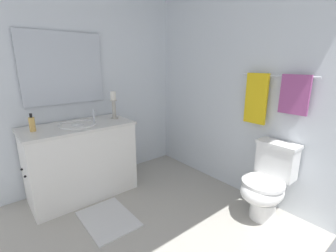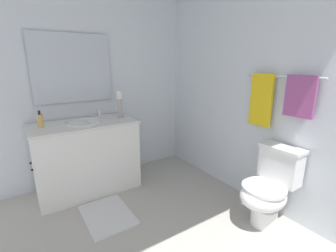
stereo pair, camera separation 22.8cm
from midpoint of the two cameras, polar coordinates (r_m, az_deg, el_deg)
The scene contains 13 objects.
floor at distance 2.40m, azimuth -7.30°, elevation -23.75°, with size 2.45×2.85×0.02m, color #B2ADA3.
wall_back at distance 2.80m, azimuth 19.20°, elevation 8.90°, with size 2.45×0.04×2.45m, color silver.
wall_left at distance 3.04m, azimuth -18.58°, elevation 9.38°, with size 0.04×2.85×2.45m, color silver.
vanity_cabinet at distance 2.90m, azimuth -17.01°, elevation -7.25°, with size 0.58×1.15×0.84m.
sink_basin at distance 2.78m, azimuth -17.59°, elevation 0.01°, with size 0.40×0.40×0.24m.
mirror at distance 2.96m, azimuth -20.16°, elevation 13.02°, with size 0.02×0.89×0.78m, color silver.
candle_holder_tall at distance 2.91m, azimuth -9.45°, elevation 5.48°, with size 0.09×0.09×0.32m.
soap_bottle at distance 2.70m, azimuth -26.60°, elevation 1.15°, with size 0.06×0.06×0.18m.
toilet at distance 2.46m, azimuth 25.75°, elevation -13.70°, with size 0.39×0.54×0.75m.
towel_bar at distance 2.44m, azimuth 28.68°, elevation 10.53°, with size 0.02×0.02×0.74m, color silver.
towel_near_vanity at distance 2.54m, azimuth 24.16°, elevation 5.75°, with size 0.23×0.03×0.52m, color yellow.
towel_center at distance 2.36m, azimuth 31.92°, elevation 6.10°, with size 0.25×0.03×0.36m, color #A54C8C.
bath_mat at distance 2.57m, azimuth -11.90°, elevation -20.51°, with size 0.60×0.44×0.02m, color silver.
Camera 2 is at (1.76, -0.69, 1.49)m, focal length 25.03 mm.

